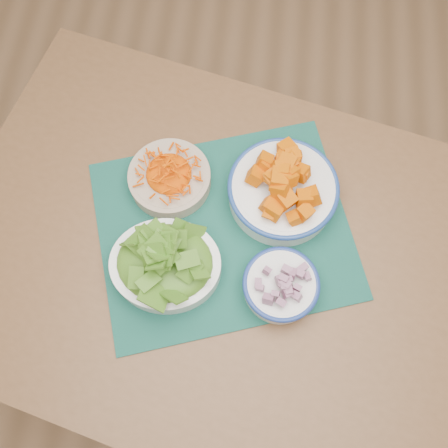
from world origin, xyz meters
name	(u,v)px	position (x,y,z in m)	size (l,w,h in m)	color
ground	(269,326)	(0.00, 0.00, 0.00)	(4.00, 4.00, 0.00)	#9B714B
table	(241,271)	(-0.12, 0.01, 0.66)	(1.43, 1.12, 0.75)	brown
placemat	(224,229)	(-0.17, 0.07, 0.75)	(0.53, 0.43, 0.00)	#0B332C
carrot_bowl	(169,176)	(-0.29, 0.17, 0.79)	(0.23, 0.23, 0.07)	tan
squash_bowl	(283,187)	(-0.05, 0.16, 0.81)	(0.29, 0.29, 0.11)	white
lettuce_bowl	(165,262)	(-0.27, -0.03, 0.81)	(0.23, 0.20, 0.11)	white
onion_bowl	(281,285)	(-0.04, -0.05, 0.79)	(0.16, 0.16, 0.08)	white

